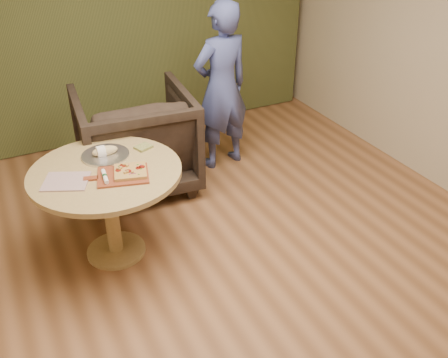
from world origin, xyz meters
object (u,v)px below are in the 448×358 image
Objects in this scene: pedestal_table at (107,187)px; pizza_paddle at (121,175)px; bread_roll at (104,151)px; person_standing at (222,87)px; flatbread_pizza at (130,171)px; cutlery_roll at (105,176)px; serving_tray at (106,155)px; armchair at (135,135)px.

pizza_paddle is (0.08, -0.14, 0.15)m from pedestal_table.
bread_roll is 1.53m from person_standing.
bread_roll reaches higher than flatbread_pizza.
bread_roll is at bearing 82.62° from cutlery_roll.
bread_roll is (-0.01, 0.00, 0.04)m from serving_tray.
pedestal_table is 0.26m from serving_tray.
person_standing is (1.25, 1.08, 0.04)m from flatbread_pizza.
bread_roll is at bearing 21.03° from person_standing.
bread_roll is at bearing 105.15° from flatbread_pizza.
pizza_paddle is 2.45× the size of bread_roll.
cutlery_roll is 0.36m from serving_tray.
pizza_paddle is at bearing -86.52° from serving_tray.
pizza_paddle is 2.37× the size of cutlery_roll.
flatbread_pizza is at bearing 33.29° from person_standing.
flatbread_pizza is 0.26× the size of armchair.
armchair is at bearing 83.65° from pizza_paddle.
armchair is (0.44, 0.71, -0.28)m from bread_roll.
pizza_paddle is at bearing -60.19° from pedestal_table.
serving_tray is at bearing 21.19° from person_standing.
serving_tray is 1.84× the size of bread_roll.
person_standing is at bearing 33.96° from pedestal_table.
armchair is (0.35, 1.06, -0.26)m from flatbread_pizza.
flatbread_pizza is 0.16× the size of person_standing.
pizza_paddle is at bearing 177.68° from flatbread_pizza.
person_standing reaches higher than pedestal_table.
person_standing is (1.33, 0.73, 0.06)m from serving_tray.
person_standing is (1.34, 0.73, 0.02)m from bread_roll.
pedestal_table is at bearing 134.89° from pizza_paddle.
bread_roll is (-0.09, 0.35, 0.02)m from flatbread_pizza.
person_standing is at bearing -173.21° from armchair.
serving_tray is at bearing 73.85° from pedestal_table.
armchair is 0.63× the size of person_standing.
bread_roll reaches higher than serving_tray.
bread_roll reaches higher than pedestal_table.
flatbread_pizza is at bearing -76.22° from serving_tray.
flatbread_pizza is at bearing 12.76° from pizza_paddle.
flatbread_pizza is at bearing 5.14° from cutlery_roll.
flatbread_pizza is at bearing 76.97° from armchair.
armchair reaches higher than pedestal_table.
person_standing reaches higher than pizza_paddle.
person_standing is (0.90, 0.02, 0.30)m from armchair.
pedestal_table is 5.49× the size of cutlery_roll.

